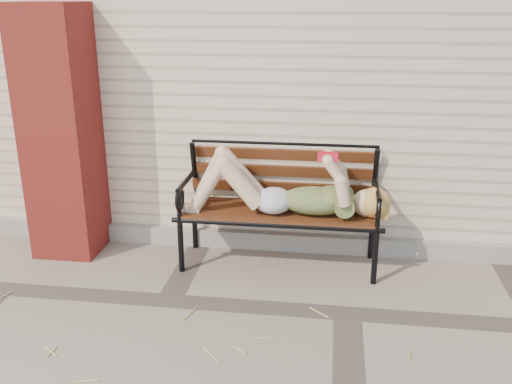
# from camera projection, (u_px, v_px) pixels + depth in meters

# --- Properties ---
(ground) EXTENTS (80.00, 80.00, 0.00)m
(ground) POSITION_uv_depth(u_px,v_px,m) (348.00, 314.00, 3.87)
(ground) COLOR gray
(ground) RESTS_ON ground
(house_wall) EXTENTS (8.00, 4.00, 3.00)m
(house_wall) POSITION_uv_depth(u_px,v_px,m) (351.00, 48.00, 6.18)
(house_wall) COLOR beige
(house_wall) RESTS_ON ground
(foundation_strip) EXTENTS (8.00, 0.10, 0.15)m
(foundation_strip) POSITION_uv_depth(u_px,v_px,m) (346.00, 245.00, 4.75)
(foundation_strip) COLOR gray
(foundation_strip) RESTS_ON ground
(brick_pillar) EXTENTS (0.50, 0.50, 2.00)m
(brick_pillar) POSITION_uv_depth(u_px,v_px,m) (61.00, 134.00, 4.54)
(brick_pillar) COLOR #B03027
(brick_pillar) RESTS_ON ground
(garden_bench) EXTENTS (1.67, 0.67, 1.08)m
(garden_bench) POSITION_uv_depth(u_px,v_px,m) (281.00, 188.00, 4.48)
(garden_bench) COLOR black
(garden_bench) RESTS_ON ground
(reading_woman) EXTENTS (1.58, 0.36, 0.50)m
(reading_woman) POSITION_uv_depth(u_px,v_px,m) (281.00, 190.00, 4.34)
(reading_woman) COLOR #092E40
(reading_woman) RESTS_ON ground
(straw_scatter) EXTENTS (3.04, 1.54, 0.01)m
(straw_scatter) POSITION_uv_depth(u_px,v_px,m) (217.00, 376.00, 3.22)
(straw_scatter) COLOR tan
(straw_scatter) RESTS_ON ground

